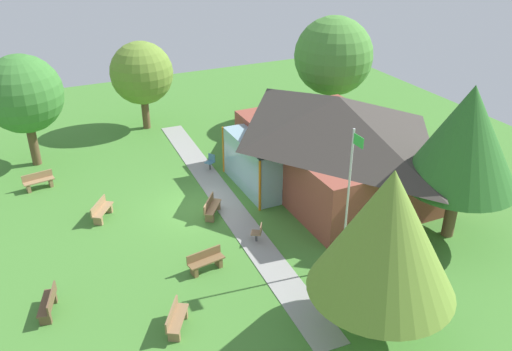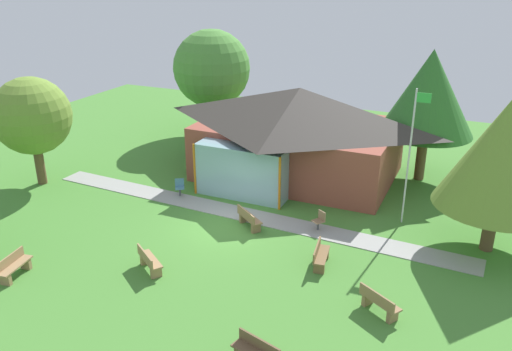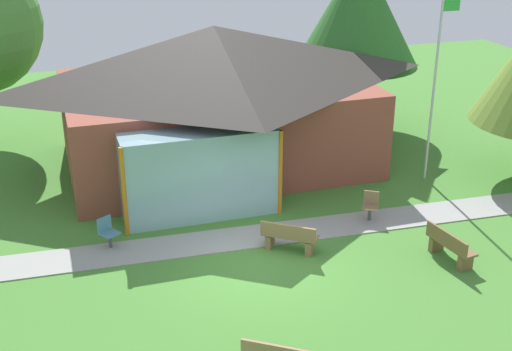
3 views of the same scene
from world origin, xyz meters
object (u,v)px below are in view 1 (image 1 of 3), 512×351
object	(u,v)px
patio_chair_lawn_spare	(258,233)
bench_lawn_far_right	(176,319)
bench_front_left	(39,181)
bench_rear_near_path	(212,208)
tree_east_hedge	(387,233)
pavilion	(333,141)
flagpole	(349,197)
tree_west_hedge	(142,73)
tree_lawn_corner	(23,94)
bench_front_right	(49,304)
bench_front_center	(102,211)
patio_chair_west	(210,162)
tree_behind_pavilion_left	(333,56)
tree_behind_pavilion_right	(466,137)
bench_mid_right	(206,261)

from	to	relation	value
patio_chair_lawn_spare	bench_lawn_far_right	bearing A→B (deg)	159.48
patio_chair_lawn_spare	bench_front_left	bearing A→B (deg)	74.16
bench_rear_near_path	bench_front_left	world-z (taller)	same
bench_lawn_far_right	tree_east_hedge	world-z (taller)	tree_east_hedge
pavilion	flagpole	xyz separation A→B (m)	(6.30, -3.37, 0.83)
bench_front_left	tree_east_hedge	bearing A→B (deg)	111.30
patio_chair_lawn_spare	tree_west_hedge	distance (m)	15.17
bench_lawn_far_right	tree_west_hedge	size ratio (longest dim) A/B	0.27
tree_lawn_corner	bench_front_right	bearing A→B (deg)	-3.13
bench_rear_near_path	bench_front_center	xyz separation A→B (m)	(-1.92, -4.68, 0.00)
tree_east_hedge	patio_chair_lawn_spare	bearing A→B (deg)	-169.73
patio_chair_west	tree_west_hedge	xyz separation A→B (m)	(-7.41, -1.59, 3.20)
bench_rear_near_path	pavilion	bearing A→B (deg)	129.02
bench_lawn_far_right	tree_west_hedge	xyz separation A→B (m)	(-18.38, 3.82, 3.21)
bench_front_right	patio_chair_west	size ratio (longest dim) A/B	1.82
patio_chair_west	tree_lawn_corner	size ratio (longest dim) A/B	0.14
tree_behind_pavilion_left	tree_lawn_corner	xyz separation A→B (m)	(-1.37, -18.27, -0.32)
bench_rear_near_path	patio_chair_lawn_spare	distance (m)	3.04
bench_front_center	tree_east_hedge	size ratio (longest dim) A/B	0.24
bench_lawn_far_right	bench_front_center	bearing A→B (deg)	-142.09
bench_front_right	bench_rear_near_path	size ratio (longest dim) A/B	1.07
tree_west_hedge	tree_behind_pavilion_right	xyz separation A→B (m)	(17.86, 8.72, 1.04)
flagpole	bench_front_center	xyz separation A→B (m)	(-7.94, -7.92, -2.90)
tree_behind_pavilion_right	tree_west_hedge	bearing A→B (deg)	-153.97
tree_west_hedge	patio_chair_lawn_spare	bearing A→B (deg)	3.66
bench_front_left	patio_chair_lawn_spare	distance (m)	12.11
bench_front_left	tree_east_hedge	world-z (taller)	tree_east_hedge
pavilion	bench_lawn_far_right	size ratio (longest dim) A/B	7.28
tree_behind_pavilion_right	bench_front_left	bearing A→B (deg)	-127.46
bench_lawn_far_right	tree_behind_pavilion_right	size ratio (longest dim) A/B	0.22
bench_front_right	patio_chair_west	bearing A→B (deg)	-32.19
tree_east_hedge	bench_front_left	bearing A→B (deg)	-149.52
patio_chair_lawn_spare	tree_behind_pavilion_right	bearing A→B (deg)	-78.86
tree_behind_pavilion_right	tree_lawn_corner	size ratio (longest dim) A/B	1.11
bench_front_center	bench_front_left	bearing A→B (deg)	-116.63
flagpole	bench_front_center	world-z (taller)	flagpole
bench_front_right	tree_east_hedge	bearing A→B (deg)	-104.40
bench_lawn_far_right	patio_chair_lawn_spare	world-z (taller)	patio_chair_lawn_spare
tree_lawn_corner	bench_rear_near_path	bearing A→B (deg)	36.47
patio_chair_west	tree_west_hedge	distance (m)	8.23
bench_front_right	bench_front_left	distance (m)	9.98
tree_behind_pavilion_left	flagpole	bearing A→B (deg)	-30.31
bench_mid_right	tree_lawn_corner	distance (m)	14.53
patio_chair_west	tree_behind_pavilion_right	distance (m)	13.34
patio_chair_west	tree_behind_pavilion_right	xyz separation A→B (m)	(10.45, 7.13, 4.24)
bench_front_left	bench_lawn_far_right	bearing A→B (deg)	95.35
pavilion	tree_behind_pavilion_left	size ratio (longest dim) A/B	1.60
patio_chair_lawn_spare	pavilion	bearing A→B (deg)	-28.12
tree_west_hedge	tree_behind_pavilion_left	size ratio (longest dim) A/B	0.81
bench_rear_near_path	tree_west_hedge	size ratio (longest dim) A/B	0.26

